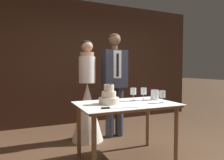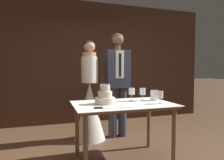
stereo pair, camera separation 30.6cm
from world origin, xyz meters
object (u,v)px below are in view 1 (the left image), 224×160
Objects in this scene: bride at (87,104)px; groom at (115,79)px; cake_knife at (113,108)px; wine_glass_far at (133,92)px; wine_glass_middle at (144,91)px; cake_table at (126,110)px; tiered_cake at (109,97)px; hurricane_candle at (155,95)px; wine_glass_near at (162,95)px.

bride is 0.92× the size of groom.
cake_knife is 1.23m from bride.
groom is (0.07, 0.81, 0.15)m from wine_glass_far.
wine_glass_middle is at bearing -54.43° from bride.
cake_table is 4.77× the size of tiered_cake.
hurricane_candle is at bearing 4.82° from tiered_cake.
wine_glass_far is (-0.16, 0.02, -0.00)m from wine_glass_middle.
bride is 0.67m from groom.
wine_glass_far is (0.18, 0.14, 0.22)m from cake_table.
cake_knife is at bearing -156.50° from hurricane_candle.
wine_glass_near is 1.12× the size of hurricane_candle.
wine_glass_middle is at bearing 8.40° from tiered_cake.
wine_glass_far is 0.97m from bride.
groom is at bearing 99.74° from wine_glass_near.
wine_glass_middle is (0.65, 0.38, 0.12)m from cake_knife.
cake_table is 0.55m from hurricane_candle.
wine_glass_near is at bearing -16.50° from tiered_cake.
groom reaches higher than bride.
wine_glass_far reaches higher than wine_glass_middle.
tiered_cake is 0.95m from bride.
tiered_cake is 0.44m from wine_glass_far.
hurricane_candle is 0.08× the size of groom.
cake_knife is at bearing -140.79° from wine_glass_far.
hurricane_candle is 0.92m from groom.
wine_glass_far reaches higher than hurricane_candle.
bride is (-0.78, 0.86, -0.22)m from hurricane_candle.
tiered_cake is 0.62× the size of cake_knife.
hurricane_candle is at bearing -47.88° from bride.
wine_glass_middle is 0.16m from wine_glass_far.
tiered_cake reaches higher than cake_table.
tiered_cake reaches higher than wine_glass_near.
groom reaches higher than wine_glass_far.
hurricane_candle is at bearing -7.29° from wine_glass_far.
wine_glass_far is at bearing 172.71° from hurricane_candle.
tiered_cake is at bearing -118.16° from groom.
tiered_cake is (-0.24, 0.03, 0.18)m from cake_table.
wine_glass_near is at bearing -49.41° from wine_glass_far.
tiered_cake reaches higher than wine_glass_middle.
wine_glass_near reaches higher than cake_table.
wine_glass_far reaches higher than cake_table.
wine_glass_near is 0.31m from wine_glass_middle.
groom is (-0.19, 1.12, 0.17)m from wine_glass_near.
tiered_cake is at bearing -88.81° from bride.
groom is at bearing 95.85° from wine_glass_middle.
wine_glass_near is (0.76, 0.09, 0.10)m from cake_knife.
cake_knife is (-0.08, -0.30, -0.08)m from tiered_cake.
wine_glass_near reaches higher than hurricane_candle.
cake_knife is at bearing -172.89° from wine_glass_near.
groom reaches higher than wine_glass_near.
hurricane_candle is 0.09× the size of bride.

